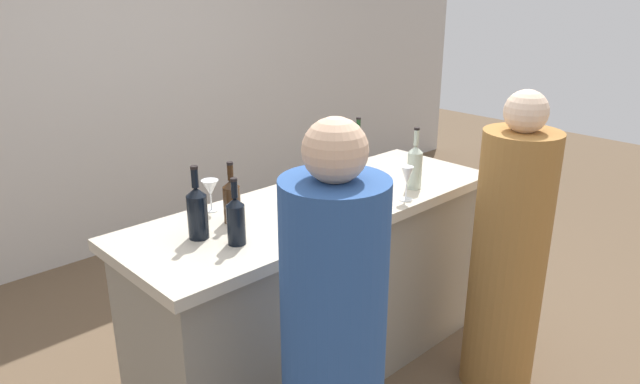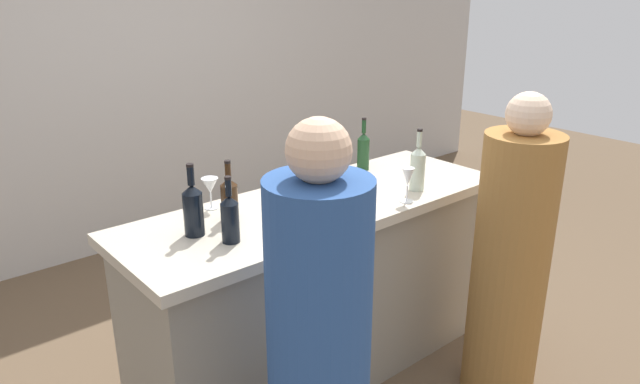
# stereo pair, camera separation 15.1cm
# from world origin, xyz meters

# --- Properties ---
(ground_plane) EXTENTS (12.00, 12.00, 0.00)m
(ground_plane) POSITION_xyz_m (0.00, 0.00, 0.00)
(ground_plane) COLOR brown
(back_wall) EXTENTS (8.00, 0.10, 2.80)m
(back_wall) POSITION_xyz_m (0.00, 2.20, 1.40)
(back_wall) COLOR #BCB7B2
(back_wall) RESTS_ON ground
(bar_counter) EXTENTS (1.99, 0.69, 0.95)m
(bar_counter) POSITION_xyz_m (0.00, 0.00, 0.48)
(bar_counter) COLOR gray
(bar_counter) RESTS_ON ground
(wine_bottle_leftmost_near_black) EXTENTS (0.08, 0.08, 0.31)m
(wine_bottle_leftmost_near_black) POSITION_xyz_m (-0.65, 0.04, 1.07)
(wine_bottle_leftmost_near_black) COLOR black
(wine_bottle_leftmost_near_black) RESTS_ON bar_counter
(wine_bottle_second_left_near_black) EXTENTS (0.07, 0.07, 0.28)m
(wine_bottle_second_left_near_black) POSITION_xyz_m (-0.57, -0.11, 1.06)
(wine_bottle_second_left_near_black) COLOR black
(wine_bottle_second_left_near_black) RESTS_ON bar_counter
(wine_bottle_center_amber_brown) EXTENTS (0.08, 0.08, 0.28)m
(wine_bottle_center_amber_brown) POSITION_xyz_m (-0.45, 0.08, 1.06)
(wine_bottle_center_amber_brown) COLOR #331E0F
(wine_bottle_center_amber_brown) RESTS_ON bar_counter
(wine_bottle_second_right_clear_pale) EXTENTS (0.07, 0.07, 0.32)m
(wine_bottle_second_right_clear_pale) POSITION_xyz_m (0.48, -0.19, 1.07)
(wine_bottle_second_right_clear_pale) COLOR #B7C6B2
(wine_bottle_second_right_clear_pale) RESTS_ON bar_counter
(wine_bottle_rightmost_olive_green) EXTENTS (0.07, 0.07, 0.29)m
(wine_bottle_rightmost_olive_green) POSITION_xyz_m (0.52, 0.24, 1.06)
(wine_bottle_rightmost_olive_green) COLOR #193D1E
(wine_bottle_rightmost_olive_green) RESTS_ON bar_counter
(wine_glass_near_left) EXTENTS (0.07, 0.07, 0.17)m
(wine_glass_near_left) POSITION_xyz_m (0.32, -0.27, 1.07)
(wine_glass_near_left) COLOR white
(wine_glass_near_left) RESTS_ON bar_counter
(wine_glass_near_center) EXTENTS (0.07, 0.07, 0.17)m
(wine_glass_near_center) POSITION_xyz_m (0.10, -0.20, 1.06)
(wine_glass_near_center) COLOR white
(wine_glass_near_center) RESTS_ON bar_counter
(wine_glass_near_right) EXTENTS (0.08, 0.08, 0.15)m
(wine_glass_near_right) POSITION_xyz_m (-0.44, 0.26, 1.06)
(wine_glass_near_right) COLOR white
(wine_glass_near_right) RESTS_ON bar_counter
(person_left_guest) EXTENTS (0.46, 0.46, 1.57)m
(person_left_guest) POSITION_xyz_m (-0.58, -0.68, 0.72)
(person_left_guest) COLOR #284C8C
(person_left_guest) RESTS_ON ground
(person_center_guest) EXTENTS (0.43, 0.43, 1.51)m
(person_center_guest) POSITION_xyz_m (0.59, -0.69, 0.69)
(person_center_guest) COLOR #9E6B33
(person_center_guest) RESTS_ON ground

